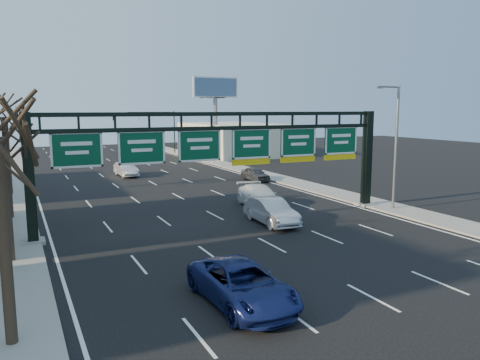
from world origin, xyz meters
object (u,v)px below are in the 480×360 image
sign_gantry (228,152)px  car_silver_sedan (271,211)px  car_white_wagon (259,197)px  car_blue_suv (242,284)px

sign_gantry → car_silver_sedan: 4.75m
sign_gantry → car_white_wagon: size_ratio=4.34×
sign_gantry → car_silver_sedan: (2.21, -1.79, -3.81)m
car_blue_suv → car_silver_sedan: (7.26, 10.49, 0.04)m
car_blue_suv → car_silver_sedan: car_silver_sedan is taller
car_blue_suv → sign_gantry: bearing=66.0°
car_blue_suv → car_silver_sedan: 12.76m
sign_gantry → car_blue_suv: bearing=-112.4°
sign_gantry → car_silver_sedan: bearing=-39.0°
car_silver_sedan → car_white_wagon: size_ratio=0.88×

